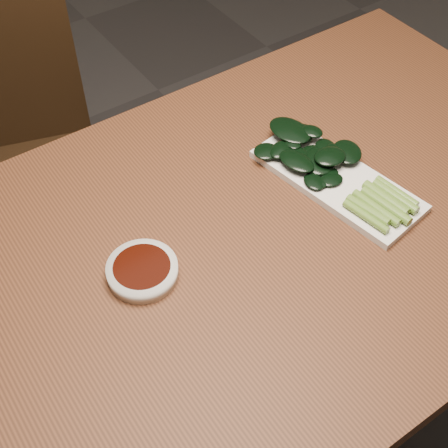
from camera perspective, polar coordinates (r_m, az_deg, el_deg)
ground at (r=1.69m, az=1.13°, el=-17.72°), size 6.00×6.00×0.00m
table at (r=1.10m, az=1.66°, el=-3.39°), size 1.40×0.80×0.75m
chair_far at (r=1.65m, az=-18.20°, el=6.04°), size 0.48×0.48×0.89m
sauce_bowl at (r=0.99m, az=-7.47°, el=-4.24°), size 0.11×0.11×0.02m
serving_plate at (r=1.14m, az=10.26°, el=3.95°), size 0.18×0.33×0.01m
gai_lan at (r=1.14m, az=9.47°, el=5.43°), size 0.18×0.34×0.03m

